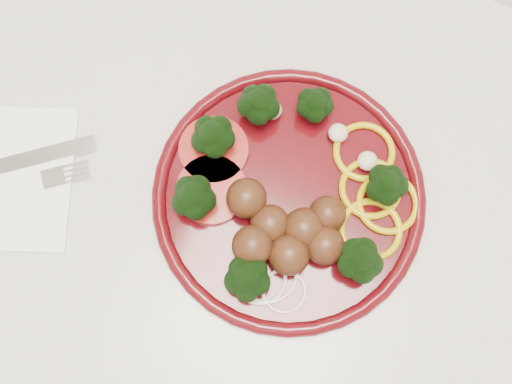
% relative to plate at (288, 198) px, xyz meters
% --- Properties ---
extents(counter, '(2.40, 0.60, 0.90)m').
position_rel_plate_xyz_m(counter, '(-0.05, -0.01, -0.47)').
color(counter, silver).
rests_on(counter, ground).
extents(plate, '(0.26, 0.26, 0.05)m').
position_rel_plate_xyz_m(plate, '(0.00, 0.00, 0.00)').
color(plate, '#3E050A').
rests_on(plate, counter).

